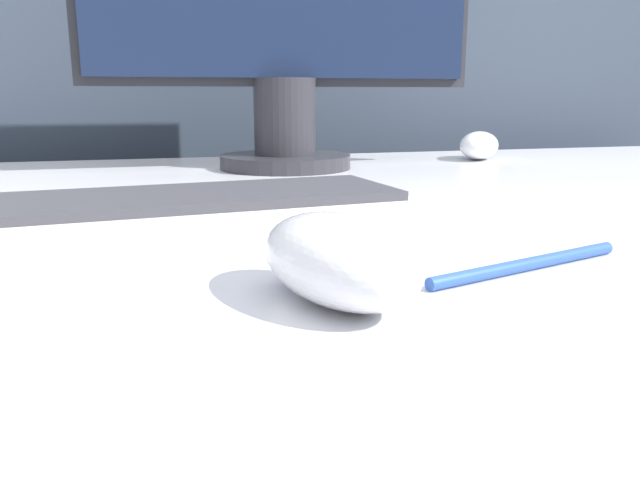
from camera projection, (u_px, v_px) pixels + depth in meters
The scene contains 5 objects.
partition_panel at pixel (217, 254), 1.25m from camera, with size 5.00×0.03×1.11m.
computer_mouse_near at pixel (338, 259), 0.32m from camera, with size 0.09×0.13×0.05m.
keyboard at pixel (188, 207), 0.53m from camera, with size 0.39×0.18×0.02m.
computer_mouse_far at pixel (479, 145), 1.03m from camera, with size 0.12×0.13×0.05m.
pen at pixel (528, 264), 0.38m from camera, with size 0.16×0.05×0.01m.
Camera 1 is at (-0.12, -0.50, 0.87)m, focal length 35.00 mm.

